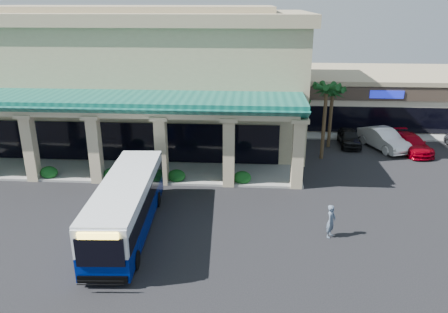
# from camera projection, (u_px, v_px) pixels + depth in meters

# --- Properties ---
(ground) EXTENTS (110.00, 110.00, 0.00)m
(ground) POSITION_uv_depth(u_px,v_px,m) (197.00, 221.00, 24.72)
(ground) COLOR black
(main_building) EXTENTS (30.80, 14.80, 11.35)m
(main_building) POSITION_uv_depth(u_px,v_px,m) (128.00, 74.00, 38.33)
(main_building) COLOR tan
(main_building) RESTS_ON ground
(arcade) EXTENTS (30.00, 6.20, 5.70)m
(arcade) POSITION_uv_depth(u_px,v_px,m) (95.00, 135.00, 30.65)
(arcade) COLOR #0E554B
(arcade) RESTS_ON ground
(strip_mall) EXTENTS (22.50, 12.50, 4.90)m
(strip_mall) POSITION_uv_depth(u_px,v_px,m) (398.00, 96.00, 45.27)
(strip_mall) COLOR beige
(strip_mall) RESTS_ON ground
(palm_0) EXTENTS (2.40, 2.40, 6.60)m
(palm_0) POSITION_uv_depth(u_px,v_px,m) (324.00, 118.00, 33.38)
(palm_0) COLOR #0F3914
(palm_0) RESTS_ON ground
(palm_1) EXTENTS (2.40, 2.40, 5.80)m
(palm_1) POSITION_uv_depth(u_px,v_px,m) (331.00, 114.00, 36.27)
(palm_1) COLOR #0F3914
(palm_1) RESTS_ON ground
(broadleaf_tree) EXTENTS (2.60, 2.60, 4.81)m
(broadleaf_tree) POSITION_uv_depth(u_px,v_px,m) (301.00, 105.00, 41.26)
(broadleaf_tree) COLOR #104915
(broadleaf_tree) RESTS_ON ground
(transit_bus) EXTENTS (3.04, 10.62, 2.93)m
(transit_bus) POSITION_uv_depth(u_px,v_px,m) (127.00, 207.00, 23.11)
(transit_bus) COLOR navy
(transit_bus) RESTS_ON ground
(pedestrian) EXTENTS (0.71, 0.79, 1.81)m
(pedestrian) POSITION_uv_depth(u_px,v_px,m) (331.00, 221.00, 22.80)
(pedestrian) COLOR slate
(pedestrian) RESTS_ON ground
(car_silver) EXTENTS (1.85, 4.23, 1.42)m
(car_silver) POSITION_uv_depth(u_px,v_px,m) (349.00, 137.00, 37.39)
(car_silver) COLOR black
(car_silver) RESTS_ON ground
(car_white) EXTENTS (3.61, 5.50, 1.71)m
(car_white) POSITION_uv_depth(u_px,v_px,m) (383.00, 139.00, 36.45)
(car_white) COLOR white
(car_white) RESTS_ON ground
(car_red) EXTENTS (2.96, 5.27, 1.44)m
(car_red) POSITION_uv_depth(u_px,v_px,m) (410.00, 143.00, 35.73)
(car_red) COLOR #9F0011
(car_red) RESTS_ON ground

